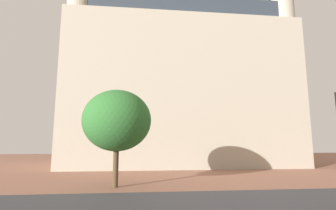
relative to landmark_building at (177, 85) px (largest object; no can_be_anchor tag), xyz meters
name	(u,v)px	position (x,y,z in m)	size (l,w,h in m)	color
ground_plane	(170,204)	(-3.61, -22.03, -10.98)	(120.00, 120.00, 0.00)	#93604C
street_asphalt_strip	(171,205)	(-3.61, -22.25, -10.98)	(120.00, 6.62, 0.00)	#38383D
landmark_building	(177,85)	(0.00, 0.00, 0.00)	(28.59, 15.07, 37.69)	#B2A893
tree_curb_far	(117,121)	(-6.62, -17.11, -6.65)	(4.57, 4.57, 6.40)	#4C3823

